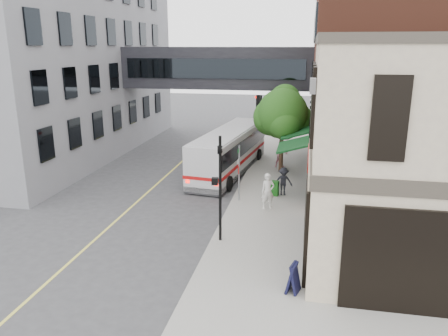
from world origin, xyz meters
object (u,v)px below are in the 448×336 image
at_px(pedestrian_c, 283,181).
at_px(sandwich_board, 293,278).
at_px(pedestrian_a, 268,191).
at_px(bus, 230,149).
at_px(newspaper_box, 275,188).
at_px(pedestrian_b, 281,154).

distance_m(pedestrian_c, sandwich_board, 9.90).
bearing_deg(pedestrian_c, sandwich_board, -95.49).
bearing_deg(pedestrian_a, bus, 96.26).
height_order(pedestrian_a, newspaper_box, pedestrian_a).
distance_m(bus, pedestrian_b, 3.59).
height_order(pedestrian_c, newspaper_box, pedestrian_c).
relative_size(pedestrian_b, pedestrian_c, 1.16).
height_order(bus, newspaper_box, bus).
bearing_deg(pedestrian_a, pedestrian_b, 69.71).
bearing_deg(newspaper_box, pedestrian_a, -84.58).
xyz_separation_m(bus, pedestrian_a, (3.14, -6.61, -0.49)).
height_order(pedestrian_a, pedestrian_c, pedestrian_a).
distance_m(pedestrian_a, pedestrian_b, 7.93).
distance_m(newspaper_box, sandwich_board, 9.76).
bearing_deg(pedestrian_b, newspaper_box, -105.79).
bearing_deg(pedestrian_b, bus, -174.36).
distance_m(bus, newspaper_box, 5.73).
height_order(pedestrian_c, sandwich_board, pedestrian_c).
height_order(pedestrian_a, pedestrian_b, pedestrian_a).
xyz_separation_m(pedestrian_b, sandwich_board, (1.42, -15.53, -0.39)).
bearing_deg(bus, pedestrian_c, -49.09).
bearing_deg(sandwich_board, bus, 123.82).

